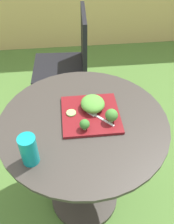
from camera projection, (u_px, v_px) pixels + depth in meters
ground_plane at (84, 198)px, 1.73m from camera, size 12.00×12.00×0.00m
patio_table at (84, 158)px, 1.42m from camera, size 0.82×0.82×0.76m
patio_chair at (71, 58)px, 2.05m from camera, size 0.46×0.46×0.90m
salad_plate at (91, 114)px, 1.23m from camera, size 0.28×0.28×0.01m
drinking_glass at (29, 151)px, 1.00m from camera, size 0.07×0.07×0.14m
fork at (98, 117)px, 1.20m from camera, size 0.12×0.12×0.00m
lettuce_mound at (93, 104)px, 1.23m from camera, size 0.12×0.13×0.06m
broccoli_floret_0 at (84, 124)px, 1.13m from camera, size 0.05×0.05×0.05m
broccoli_floret_1 at (112, 115)px, 1.16m from camera, size 0.06×0.06×0.07m
cucumber_slice_0 at (71, 113)px, 1.22m from camera, size 0.05×0.05×0.01m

